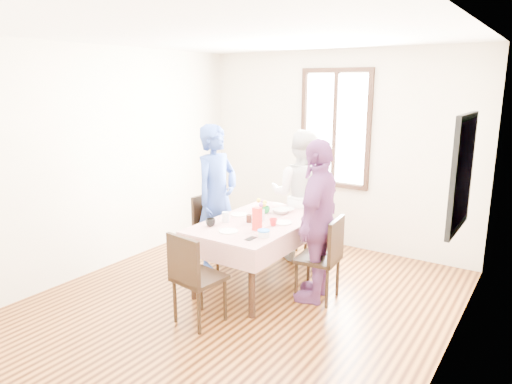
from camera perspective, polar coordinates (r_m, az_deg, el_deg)
ground at (r=5.06m, az=-1.67°, el=-13.29°), size 4.50×4.50×0.00m
back_wall at (r=6.56m, az=9.68°, el=5.08°), size 4.00×0.00×4.00m
right_wall at (r=3.85m, az=23.32°, el=-1.52°), size 0.00×4.50×4.50m
window_frame at (r=6.50m, az=9.71°, el=7.68°), size 1.02×0.06×1.62m
window_pane at (r=6.51m, az=9.75°, el=7.69°), size 0.90×0.02×1.50m
art_poster at (r=4.11m, az=24.08°, el=2.13°), size 0.04×0.76×0.96m
dining_table at (r=5.31m, az=0.30°, el=-7.53°), size 0.87×1.50×0.75m
tablecloth at (r=5.19m, az=0.31°, el=-3.59°), size 0.99×1.62×0.01m
chair_left at (r=5.79m, az=-4.93°, el=-4.95°), size 0.45×0.45×0.91m
chair_right at (r=4.99m, az=7.61°, el=-8.07°), size 0.46×0.46×0.91m
chair_far at (r=6.13m, az=5.59°, el=-3.95°), size 0.44×0.44×0.91m
chair_near at (r=4.52m, az=-6.97°, el=-10.38°), size 0.47×0.47×0.91m
person_left at (r=5.66m, az=-4.87°, el=-0.76°), size 0.46×0.68×1.79m
person_far at (r=6.01m, az=5.59°, el=-0.40°), size 0.96×0.82×1.70m
person_right at (r=4.87m, az=7.55°, el=-3.57°), size 0.58×1.06×1.72m
mug_black at (r=5.00m, az=-5.60°, el=-3.74°), size 0.11×0.11×0.08m
mug_flag at (r=4.99m, az=2.13°, el=-3.73°), size 0.11×0.11×0.08m
mug_green at (r=5.47m, az=1.15°, el=-2.21°), size 0.15×0.15×0.08m
serving_bowl at (r=5.48m, az=3.15°, el=-2.35°), size 0.24×0.24×0.05m
juice_carton at (r=4.83m, az=0.15°, el=-3.33°), size 0.08×0.08×0.24m
butter_tub at (r=4.65m, az=0.95°, el=-5.17°), size 0.12×0.12×0.06m
jam_jar at (r=5.11m, az=-0.87°, el=-3.29°), size 0.06×0.06×0.09m
drinking_glass at (r=5.14m, az=-3.75°, el=-3.08°), size 0.08×0.08×0.11m
smartphone at (r=4.59m, az=-0.65°, el=-5.74°), size 0.07×0.13×0.01m
flower_vase at (r=5.16m, az=0.70°, el=-2.86°), size 0.07×0.07×0.13m
plate_left at (r=5.41m, az=-2.07°, el=-2.77°), size 0.20×0.20×0.01m
plate_right at (r=5.10m, az=3.33°, el=-3.77°), size 0.20×0.20×0.01m
plate_far at (r=5.65m, az=3.72°, el=-2.08°), size 0.20×0.20×0.01m
plate_near at (r=4.82m, az=-3.41°, el=-4.82°), size 0.20×0.20×0.01m
butter_lid at (r=4.63m, az=0.95°, el=-4.76°), size 0.12×0.12×0.01m
flower_bunch at (r=5.13m, az=0.70°, el=-1.60°), size 0.09×0.09×0.10m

